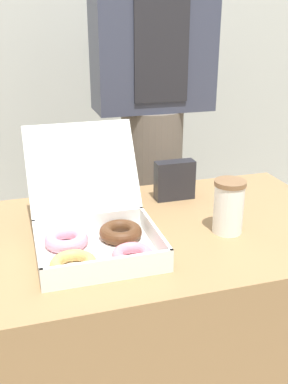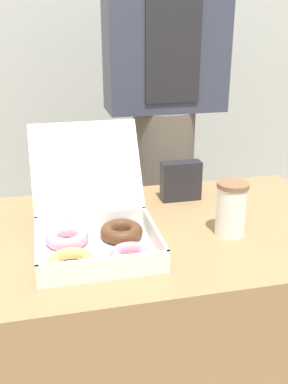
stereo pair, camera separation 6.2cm
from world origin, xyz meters
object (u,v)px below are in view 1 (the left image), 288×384
Objects in this scene: donut_box at (95,233)px; person_customer at (152,110)px; napkin_holder at (175,180)px; coffee_cup at (229,206)px.

person_customer is (0.36, 0.68, 0.15)m from donut_box.
donut_box is 3.12× the size of napkin_holder.
coffee_cup is at bearing -1.47° from donut_box.
napkin_holder is at bearing 102.27° from coffee_cup.
person_customer reaches higher than coffee_cup.
napkin_holder is 0.07× the size of person_customer.
coffee_cup is 0.26m from napkin_holder.
person_customer is (0.01, 0.69, 0.12)m from coffee_cup.
donut_box is at bearing -140.21° from napkin_holder.
person_customer is at bearing 62.10° from donut_box.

